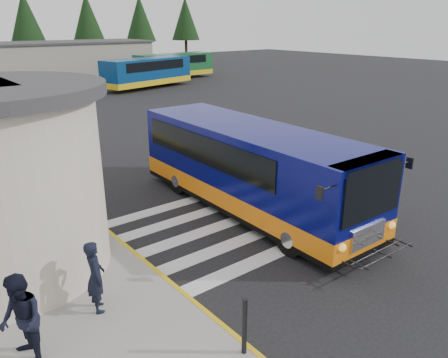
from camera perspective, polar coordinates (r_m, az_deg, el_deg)
ground at (r=15.46m, az=0.30°, el=-4.22°), size 140.00×140.00×0.00m
curb_strip at (r=16.93m, az=-19.27°, el=-2.91°), size 0.12×34.00×0.16m
crosswalk at (r=14.61m, az=0.75°, el=-5.70°), size 8.00×5.35×0.01m
depot_building at (r=55.19m, az=-23.57°, el=13.88°), size 26.40×8.40×4.20m
tree_line at (r=62.84m, az=-26.05°, el=18.38°), size 58.40×4.40×10.00m
transit_bus at (r=15.17m, az=3.51°, el=1.04°), size 3.85×10.63×2.98m
pedestrian_a at (r=10.28m, az=-16.43°, el=-12.10°), size 0.55×0.70×1.70m
pedestrian_b at (r=9.29m, az=-24.96°, el=-16.44°), size 0.75×0.94×1.87m
bollard at (r=8.89m, az=2.69°, el=-18.67°), size 0.10×0.10×1.24m
far_bus_a at (r=45.69m, az=-9.98°, el=13.68°), size 10.17×4.97×2.53m
far_bus_b at (r=52.99m, az=-6.52°, el=14.62°), size 9.74×3.34×2.47m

